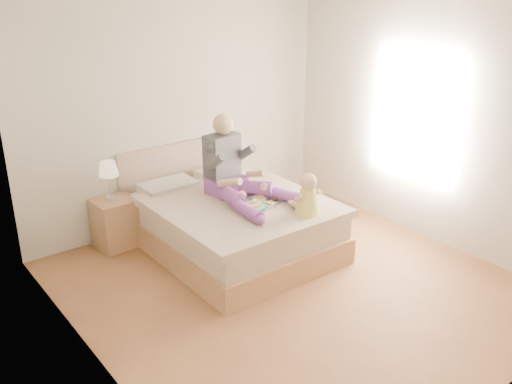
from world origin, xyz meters
TOP-DOWN VIEW (x-y plane):
  - room at (0.08, 0.01)m, footprint 4.02×4.22m
  - bed at (0.00, 1.08)m, footprint 1.70×2.18m
  - nightstand at (-1.00, 1.88)m, footprint 0.49×0.44m
  - lamp at (-1.02, 1.90)m, footprint 0.21×0.21m
  - adult at (0.06, 1.06)m, footprint 0.78×1.15m
  - tray at (0.12, 0.71)m, footprint 0.54×0.48m
  - baby at (0.38, 0.23)m, footprint 0.29×0.39m

SIDE VIEW (x-z plane):
  - nightstand at x=-1.00m, z-range 0.00..0.56m
  - bed at x=0.00m, z-range -0.18..0.82m
  - tray at x=0.12m, z-range 0.57..0.70m
  - baby at x=0.38m, z-range 0.57..1.00m
  - adult at x=0.06m, z-range 0.42..1.35m
  - lamp at x=-1.02m, z-range 0.68..1.12m
  - room at x=0.08m, z-range 0.15..2.87m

